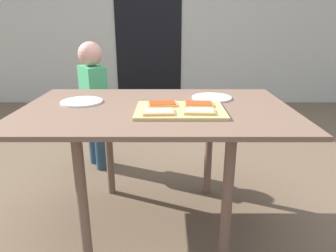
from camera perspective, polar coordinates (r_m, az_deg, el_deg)
The scene contains 11 objects.
ground_plane at distance 1.89m, azimuth -1.88°, elevation -17.30°, with size 16.00×16.00×0.00m, color brown.
house_door at distance 4.35m, azimuth -3.66°, elevation 17.25°, with size 0.90×0.02×2.00m, color black.
dining_table at distance 1.61m, azimuth -2.12°, elevation 0.86°, with size 1.39×0.87×0.70m.
cutting_board at distance 1.50m, azimuth 2.27°, elevation 2.96°, with size 0.43×0.31×0.01m, color tan.
pizza_slice_far_left at distance 1.56m, azimuth -1.06°, elevation 4.15°, with size 0.16×0.12×0.01m.
pizza_slice_near_left at distance 1.42m, azimuth -1.75°, elevation 2.67°, with size 0.15×0.11×0.01m.
pizza_slice_far_right at distance 1.56m, azimuth 5.76°, elevation 4.10°, with size 0.15×0.11×0.01m.
pizza_slice_near_right at distance 1.44m, azimuth 5.87°, elevation 2.79°, with size 0.15×0.11×0.01m.
plate_white_left at distance 1.74m, azimuth -15.78°, elevation 4.40°, with size 0.23×0.23×0.01m, color white.
plate_white_right at distance 1.78m, azimuth 8.17°, elevation 5.27°, with size 0.23×0.23×0.01m, color white.
child_left at distance 2.41m, azimuth -13.65°, elevation 5.21°, with size 0.25×0.28×0.98m.
Camera 1 is at (0.06, -1.53, 1.12)m, focal length 32.69 mm.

